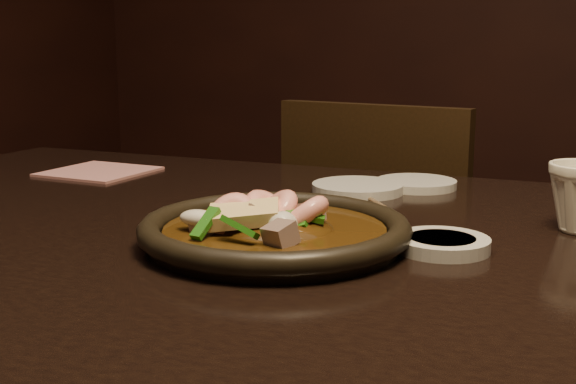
% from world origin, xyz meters
% --- Properties ---
extents(table, '(1.60, 0.90, 0.75)m').
position_xyz_m(table, '(0.00, 0.00, 0.67)').
color(table, black).
rests_on(table, floor).
extents(chair, '(0.46, 0.46, 0.85)m').
position_xyz_m(chair, '(-0.12, 0.70, 0.46)').
color(chair, black).
rests_on(chair, floor).
extents(plate, '(0.29, 0.29, 0.03)m').
position_xyz_m(plate, '(-0.05, -0.03, 0.76)').
color(plate, black).
rests_on(plate, table).
extents(stirfry, '(0.15, 0.17, 0.06)m').
position_xyz_m(stirfry, '(-0.06, -0.04, 0.77)').
color(stirfry, '#321E09').
rests_on(stirfry, plate).
extents(soy_dish, '(0.10, 0.10, 0.01)m').
position_xyz_m(soy_dish, '(0.11, 0.02, 0.76)').
color(soy_dish, silver).
rests_on(soy_dish, table).
extents(saucer_left, '(0.13, 0.13, 0.01)m').
position_xyz_m(saucer_left, '(-0.06, 0.26, 0.76)').
color(saucer_left, silver).
rests_on(saucer_left, table).
extents(saucer_right, '(0.12, 0.12, 0.01)m').
position_xyz_m(saucer_right, '(0.01, 0.33, 0.76)').
color(saucer_right, silver).
rests_on(saucer_right, table).
extents(chopsticks, '(0.15, 0.20, 0.01)m').
position_xyz_m(chopsticks, '(-0.02, 0.21, 0.75)').
color(chopsticks, tan).
rests_on(chopsticks, table).
extents(napkin, '(0.16, 0.16, 0.00)m').
position_xyz_m(napkin, '(-0.50, 0.25, 0.75)').
color(napkin, '#B5726F').
rests_on(napkin, table).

